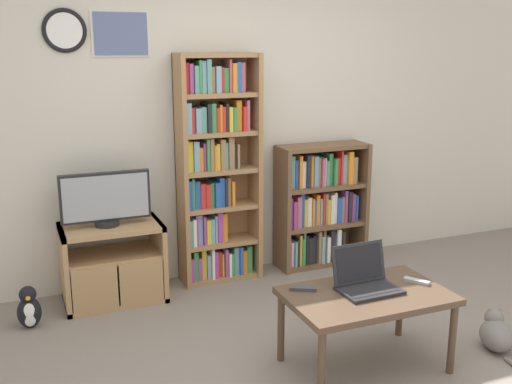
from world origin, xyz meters
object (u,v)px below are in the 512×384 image
at_px(bookshelf_tall, 215,170).
at_px(coffee_table, 367,301).
at_px(remote_far_from_laptop, 303,289).
at_px(remote_near_laptop, 417,281).
at_px(penguin_figurine, 29,309).
at_px(laptop, 365,279).
at_px(cat, 496,333).
at_px(television, 106,199).
at_px(tv_stand, 113,263).
at_px(bookshelf_short, 318,206).

bearing_deg(bookshelf_tall, coffee_table, -77.58).
bearing_deg(remote_far_from_laptop, remote_near_laptop, 105.34).
xyz_separation_m(bookshelf_tall, penguin_figurine, (-1.48, -0.37, -0.78)).
relative_size(laptop, cat, 0.68).
bearing_deg(cat, television, 169.05).
height_order(remote_far_from_laptop, cat, remote_far_from_laptop).
xyz_separation_m(television, bookshelf_tall, (0.89, 0.13, 0.12)).
bearing_deg(television, tv_stand, -12.43).
bearing_deg(cat, remote_far_from_laptop, -167.01).
xyz_separation_m(bookshelf_short, cat, (0.33, -1.80, -0.42)).
xyz_separation_m(coffee_table, cat, (0.90, -0.13, -0.32)).
bearing_deg(tv_stand, remote_far_from_laptop, -56.72).
bearing_deg(bookshelf_short, tv_stand, -176.15).
distance_m(tv_stand, bookshelf_short, 1.82).
xyz_separation_m(laptop, remote_near_laptop, (0.35, -0.04, -0.05)).
bearing_deg(penguin_figurine, remote_near_laptop, -30.36).
bearing_deg(cat, coffee_table, -161.23).
bearing_deg(television, remote_far_from_laptop, -56.08).
distance_m(tv_stand, bookshelf_tall, 1.07).
xyz_separation_m(cat, penguin_figurine, (-2.76, 1.45, 0.03)).
height_order(coffee_table, cat, coffee_table).
height_order(coffee_table, laptop, laptop).
bearing_deg(bookshelf_tall, tv_stand, -171.33).
distance_m(tv_stand, laptop, 1.96).
height_order(bookshelf_short, remote_near_laptop, bookshelf_short).
bearing_deg(cat, laptop, -165.01).
height_order(laptop, remote_far_from_laptop, laptop).
bearing_deg(tv_stand, laptop, -50.04).
height_order(bookshelf_tall, remote_near_laptop, bookshelf_tall).
bearing_deg(laptop, penguin_figurine, 144.81).
bearing_deg(bookshelf_short, remote_near_laptop, -97.06).
bearing_deg(remote_far_from_laptop, bookshelf_short, 177.26).
height_order(bookshelf_tall, remote_far_from_laptop, bookshelf_tall).
height_order(tv_stand, remote_far_from_laptop, tv_stand).
bearing_deg(television, cat, -37.98).
relative_size(remote_near_laptop, cat, 0.30).
relative_size(tv_stand, television, 1.14).
bearing_deg(bookshelf_tall, remote_far_from_laptop, -88.50).
relative_size(remote_near_laptop, penguin_figurine, 0.52).
bearing_deg(cat, bookshelf_short, 127.48).
xyz_separation_m(television, penguin_figurine, (-0.59, -0.24, -0.66)).
xyz_separation_m(bookshelf_short, penguin_figurine, (-2.42, -0.36, -0.39)).
bearing_deg(remote_near_laptop, penguin_figurine, 115.81).
relative_size(bookshelf_tall, remote_far_from_laptop, 11.37).
distance_m(laptop, remote_near_laptop, 0.35).
bearing_deg(laptop, bookshelf_tall, 102.22).
bearing_deg(tv_stand, cat, -38.23).
xyz_separation_m(television, coffee_table, (1.26, -1.56, -0.37)).
bearing_deg(coffee_table, bookshelf_short, 71.14).
distance_m(remote_near_laptop, cat, 0.68).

